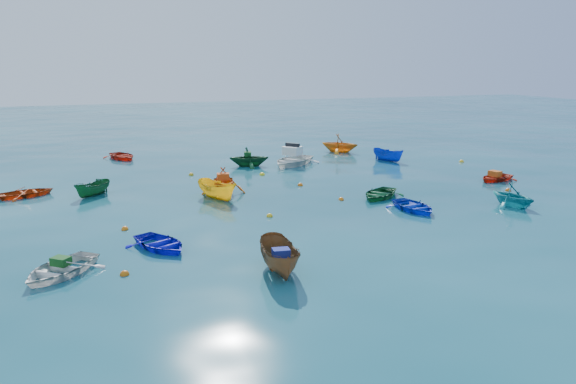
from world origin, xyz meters
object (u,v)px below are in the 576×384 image
object	(u,v)px
dinghy_blue_sw	(161,248)
motorboat_white	(292,165)
dinghy_blue_se	(414,210)
dinghy_white_near	(60,275)

from	to	relation	value
dinghy_blue_sw	motorboat_white	bearing A→B (deg)	29.41
dinghy_blue_sw	dinghy_blue_se	xyz separation A→B (m)	(12.88, 1.68, 0.00)
dinghy_blue_se	motorboat_white	size ratio (longest dim) A/B	0.69
dinghy_white_near	dinghy_blue_se	distance (m)	16.96
dinghy_blue_se	motorboat_white	xyz separation A→B (m)	(-1.37, 14.13, 0.00)
dinghy_white_near	motorboat_white	bearing A→B (deg)	89.04
dinghy_blue_sw	dinghy_blue_se	world-z (taller)	same
dinghy_blue_sw	motorboat_white	size ratio (longest dim) A/B	0.69
dinghy_blue_sw	dinghy_blue_se	size ratio (longest dim) A/B	1.00
dinghy_blue_sw	dinghy_white_near	bearing A→B (deg)	-179.89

